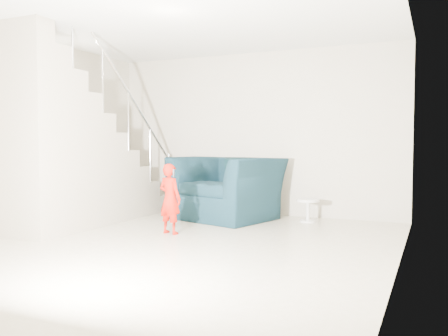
# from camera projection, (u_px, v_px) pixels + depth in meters

# --- Properties ---
(floor) EXTENTS (5.50, 5.50, 0.00)m
(floor) POSITION_uv_depth(u_px,v_px,m) (170.00, 245.00, 5.52)
(floor) COLOR tan
(floor) RESTS_ON ground
(ceiling) EXTENTS (5.50, 5.50, 0.00)m
(ceiling) POSITION_uv_depth(u_px,v_px,m) (169.00, 10.00, 5.38)
(ceiling) COLOR silver
(ceiling) RESTS_ON back_wall
(back_wall) EXTENTS (5.00, 0.00, 5.00)m
(back_wall) POSITION_uv_depth(u_px,v_px,m) (253.00, 134.00, 7.96)
(back_wall) COLOR #AFA38E
(back_wall) RESTS_ON floor
(left_wall) EXTENTS (0.00, 5.50, 5.50)m
(left_wall) POSITION_uv_depth(u_px,v_px,m) (11.00, 132.00, 6.47)
(left_wall) COLOR #AFA38E
(left_wall) RESTS_ON floor
(right_wall) EXTENTS (0.00, 5.50, 5.50)m
(right_wall) POSITION_uv_depth(u_px,v_px,m) (401.00, 126.00, 4.43)
(right_wall) COLOR #AFA38E
(right_wall) RESTS_ON floor
(armchair) EXTENTS (1.80, 1.67, 0.97)m
(armchair) POSITION_uv_depth(u_px,v_px,m) (227.00, 188.00, 7.48)
(armchair) COLOR black
(armchair) RESTS_ON floor
(toddler) EXTENTS (0.38, 0.28, 0.93)m
(toddler) POSITION_uv_depth(u_px,v_px,m) (170.00, 199.00, 6.21)
(toddler) COLOR #AB1005
(toddler) RESTS_ON floor
(side_table) EXTENTS (0.35, 0.35, 0.35)m
(side_table) POSITION_uv_depth(u_px,v_px,m) (308.00, 207.00, 7.15)
(side_table) COLOR silver
(side_table) RESTS_ON floor
(staircase) EXTENTS (1.02, 3.03, 3.62)m
(staircase) POSITION_uv_depth(u_px,v_px,m) (69.00, 160.00, 6.79)
(staircase) COLOR #ADA089
(staircase) RESTS_ON floor
(cushion) EXTENTS (0.46, 0.22, 0.46)m
(cushion) POSITION_uv_depth(u_px,v_px,m) (240.00, 172.00, 7.63)
(cushion) COLOR black
(cushion) RESTS_ON armchair
(throw) EXTENTS (0.05, 0.50, 0.56)m
(throw) POSITION_uv_depth(u_px,v_px,m) (187.00, 179.00, 7.67)
(throw) COLOR black
(throw) RESTS_ON armchair
(phone) EXTENTS (0.04, 0.05, 0.10)m
(phone) POSITION_uv_depth(u_px,v_px,m) (174.00, 173.00, 6.12)
(phone) COLOR black
(phone) RESTS_ON toddler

